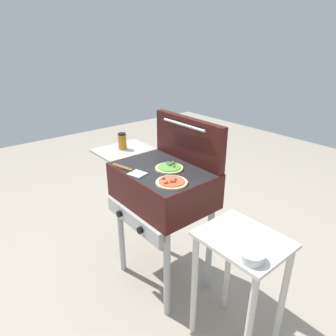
{
  "coord_description": "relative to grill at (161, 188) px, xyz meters",
  "views": [
    {
      "loc": [
        1.4,
        -1.11,
        1.67
      ],
      "look_at": [
        0.05,
        0.0,
        0.92
      ],
      "focal_mm": 32.27,
      "sensor_mm": 36.0,
      "label": 1
    }
  ],
  "objects": [
    {
      "name": "grill_lid_open",
      "position": [
        0.01,
        0.22,
        0.3
      ],
      "size": [
        0.63,
        0.08,
        0.3
      ],
      "color": "#38110F",
      "rests_on": "grill"
    },
    {
      "name": "spatula",
      "position": [
        -0.09,
        -0.19,
        0.15
      ],
      "size": [
        0.27,
        0.12,
        0.02
      ],
      "color": "#B7BABF",
      "rests_on": "grill"
    },
    {
      "name": "pizza_pepperoni",
      "position": [
        0.22,
        -0.1,
        0.15
      ],
      "size": [
        0.19,
        0.19,
        0.04
      ],
      "color": "beige",
      "rests_on": "grill"
    },
    {
      "name": "grill",
      "position": [
        0.0,
        0.0,
        0.0
      ],
      "size": [
        0.96,
        0.53,
        0.9
      ],
      "color": "#38110F",
      "rests_on": "ground_plane"
    },
    {
      "name": "ground_plane",
      "position": [
        0.01,
        0.0,
        -0.76
      ],
      "size": [
        8.0,
        8.0,
        0.0
      ],
      "primitive_type": "plane",
      "color": "gray"
    },
    {
      "name": "prep_table",
      "position": [
        0.67,
        0.0,
        -0.23
      ],
      "size": [
        0.44,
        0.36,
        0.73
      ],
      "color": "beige",
      "rests_on": "ground_plane"
    },
    {
      "name": "sauce_jar",
      "position": [
        -0.48,
        0.0,
        0.2
      ],
      "size": [
        0.06,
        0.06,
        0.12
      ],
      "color": "#B77A1E",
      "rests_on": "grill"
    },
    {
      "name": "pizza_veggie",
      "position": [
        0.05,
        0.03,
        0.15
      ],
      "size": [
        0.18,
        0.18,
        0.04
      ],
      "color": "#E0C17F",
      "rests_on": "grill"
    },
    {
      "name": "topping_bowl_near",
      "position": [
        0.8,
        -0.1,
        -0.0
      ],
      "size": [
        0.12,
        0.12,
        0.04
      ],
      "color": "silver",
      "rests_on": "prep_table"
    }
  ]
}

